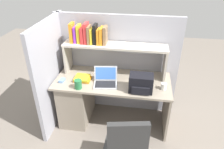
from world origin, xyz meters
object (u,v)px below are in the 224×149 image
at_px(computer_mouse, 62,80).
at_px(paper_cup, 164,86).
at_px(laptop, 106,80).
at_px(snack_canister, 78,84).
at_px(backpack, 141,83).

relative_size(computer_mouse, paper_cup, 1.22).
height_order(laptop, snack_canister, laptop).
distance_m(laptop, paper_cup, 0.77).
bearing_deg(computer_mouse, laptop, 7.56).
height_order(laptop, backpack, backpack).
distance_m(computer_mouse, paper_cup, 1.37).
distance_m(laptop, computer_mouse, 0.61).
bearing_deg(paper_cup, laptop, 179.09).
relative_size(laptop, snack_canister, 2.80).
distance_m(laptop, backpack, 0.49).
distance_m(paper_cup, snack_canister, 1.11).
relative_size(backpack, snack_canister, 2.45).
height_order(paper_cup, snack_canister, snack_canister).
xyz_separation_m(laptop, computer_mouse, (-0.60, -0.04, -0.03)).
relative_size(laptop, paper_cup, 4.02).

